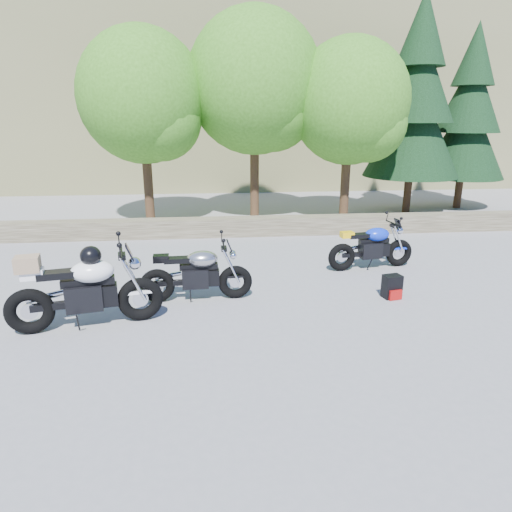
# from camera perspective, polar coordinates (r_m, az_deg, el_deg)

# --- Properties ---
(ground) EXTENTS (90.00, 90.00, 0.00)m
(ground) POSITION_cam_1_polar(r_m,az_deg,el_deg) (7.72, -0.76, -7.54)
(ground) COLOR gray
(ground) RESTS_ON ground
(stone_wall) EXTENTS (22.00, 0.55, 0.50)m
(stone_wall) POSITION_cam_1_polar(r_m,az_deg,el_deg) (12.86, -2.85, 3.68)
(stone_wall) COLOR #4A4131
(stone_wall) RESTS_ON ground
(hillside) EXTENTS (80.00, 30.00, 15.00)m
(hillside) POSITION_cam_1_polar(r_m,az_deg,el_deg) (35.44, 0.27, 23.95)
(hillside) COLOR olive
(hillside) RESTS_ON ground
(tree_decid_left) EXTENTS (3.67, 3.67, 5.62)m
(tree_decid_left) POSITION_cam_1_polar(r_m,az_deg,el_deg) (14.26, -13.59, 18.27)
(tree_decid_left) COLOR #382314
(tree_decid_left) RESTS_ON ground
(tree_decid_mid) EXTENTS (4.08, 4.08, 6.24)m
(tree_decid_mid) POSITION_cam_1_polar(r_m,az_deg,el_deg) (14.64, 0.27, 20.25)
(tree_decid_mid) COLOR #382314
(tree_decid_mid) RESTS_ON ground
(tree_decid_right) EXTENTS (3.54, 3.54, 5.41)m
(tree_decid_right) POSITION_cam_1_polar(r_m,az_deg,el_deg) (14.58, 12.09, 17.79)
(tree_decid_right) COLOR #382314
(tree_decid_right) RESTS_ON ground
(conifer_near) EXTENTS (3.17, 3.17, 7.06)m
(conifer_near) POSITION_cam_1_polar(r_m,az_deg,el_deg) (16.65, 19.40, 17.72)
(conifer_near) COLOR #382314
(conifer_near) RESTS_ON ground
(conifer_far) EXTENTS (2.82, 2.82, 6.27)m
(conifer_far) POSITION_cam_1_polar(r_m,az_deg,el_deg) (18.18, 25.01, 15.68)
(conifer_far) COLOR #382314
(conifer_far) RESTS_ON ground
(silver_bike) EXTENTS (2.03, 0.64, 1.02)m
(silver_bike) POSITION_cam_1_polar(r_m,az_deg,el_deg) (8.28, -7.37, -2.26)
(silver_bike) COLOR black
(silver_bike) RESTS_ON ground
(white_bike) EXTENTS (2.37, 0.83, 1.32)m
(white_bike) POSITION_cam_1_polar(r_m,az_deg,el_deg) (7.61, -20.70, -3.82)
(white_bike) COLOR black
(white_bike) RESTS_ON ground
(blue_bike) EXTENTS (1.99, 0.63, 1.00)m
(blue_bike) POSITION_cam_1_polar(r_m,az_deg,el_deg) (10.27, 14.28, 1.10)
(blue_bike) COLOR black
(blue_bike) RESTS_ON ground
(backpack) EXTENTS (0.36, 0.33, 0.44)m
(backpack) POSITION_cam_1_polar(r_m,az_deg,el_deg) (8.77, 16.65, -3.73)
(backpack) COLOR black
(backpack) RESTS_ON ground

